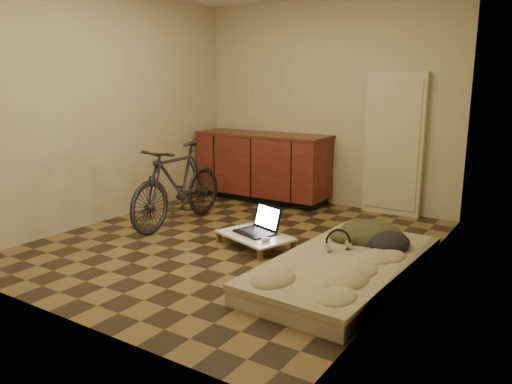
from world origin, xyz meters
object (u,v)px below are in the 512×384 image
Objects in this scene: lap_desk at (255,236)px; laptop at (259,227)px; futon at (345,268)px; bicycle at (178,181)px.

lap_desk is 0.10m from laptop.
lap_desk is at bearing 168.40° from futon.
bicycle reaches higher than laptop.
bicycle reaches higher than futon.
futon is at bearing 4.55° from lap_desk.
laptop is at bearing 164.59° from futon.
bicycle is at bearing -166.27° from laptop.
bicycle is 1.20m from laptop.
lap_desk is (-1.06, 0.27, 0.02)m from futon.
bicycle is 1.86× the size of lap_desk.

